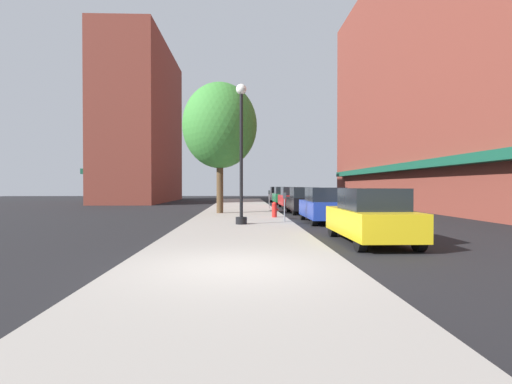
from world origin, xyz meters
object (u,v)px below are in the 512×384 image
(parking_meter_near, at_px, (285,203))
(parking_meter_far, at_px, (269,197))
(fire_hydrant, at_px, (274,209))
(car_white, at_px, (278,194))
(tree_near, at_px, (220,126))
(lamppost, at_px, (241,151))
(car_green, at_px, (283,196))
(car_red, at_px, (292,198))
(car_yellow, at_px, (371,217))
(car_black, at_px, (304,201))
(car_blue, at_px, (324,206))

(parking_meter_near, height_order, parking_meter_far, same)
(fire_hydrant, distance_m, parking_meter_far, 8.07)
(fire_hydrant, height_order, car_white, car_white)
(tree_near, height_order, car_white, tree_near)
(lamppost, xyz_separation_m, parking_meter_near, (1.97, 1.31, -2.25))
(tree_near, height_order, car_green, tree_near)
(tree_near, distance_m, car_red, 10.13)
(parking_meter_near, bearing_deg, car_red, 81.60)
(fire_hydrant, bearing_deg, tree_near, 131.70)
(fire_hydrant, relative_size, tree_near, 0.10)
(tree_near, xyz_separation_m, car_red, (5.22, 7.42, -4.52))
(tree_near, distance_m, car_green, 15.65)
(car_yellow, xyz_separation_m, car_black, (0.00, 13.26, 0.00))
(tree_near, xyz_separation_m, car_blue, (5.22, -5.23, -4.52))
(car_red, bearing_deg, car_black, -90.96)
(lamppost, relative_size, car_red, 1.37)
(parking_meter_near, height_order, car_green, car_green)
(lamppost, height_order, car_black, lamppost)
(car_black, bearing_deg, car_red, 91.96)
(car_black, height_order, car_red, same)
(car_white, bearing_deg, tree_near, -102.98)
(parking_meter_far, distance_m, car_red, 3.36)
(tree_near, xyz_separation_m, car_green, (5.22, 14.04, -4.52))
(parking_meter_far, distance_m, car_white, 15.47)
(parking_meter_near, xyz_separation_m, car_blue, (1.95, 0.55, -0.14))
(fire_hydrant, bearing_deg, parking_meter_far, 88.09)
(car_green, bearing_deg, tree_near, -111.81)
(car_black, relative_size, car_red, 1.00)
(fire_hydrant, distance_m, car_green, 17.56)
(fire_hydrant, height_order, car_green, car_green)
(parking_meter_near, distance_m, car_blue, 2.03)
(lamppost, bearing_deg, car_blue, 25.40)
(parking_meter_near, bearing_deg, tree_near, 119.52)
(car_black, bearing_deg, car_yellow, -88.04)
(car_green, xyz_separation_m, car_white, (0.00, 5.99, 0.00))
(car_green, bearing_deg, car_white, 88.59)
(car_black, distance_m, car_green, 12.84)
(parking_meter_near, bearing_deg, car_green, 84.38)
(car_red, bearing_deg, car_blue, -90.96)
(lamppost, distance_m, tree_near, 7.51)
(parking_meter_near, xyz_separation_m, parking_meter_far, (0.00, 10.46, 0.00))
(parking_meter_far, distance_m, car_blue, 10.10)
(car_green, bearing_deg, car_red, -91.41)
(car_yellow, xyz_separation_m, car_blue, (0.00, 6.83, 0.00))
(car_green, height_order, car_white, same)
(car_yellow, relative_size, car_black, 1.00)
(parking_meter_far, relative_size, car_blue, 0.30)
(lamppost, height_order, car_white, lamppost)
(tree_near, xyz_separation_m, car_white, (5.22, 20.03, -4.52))
(parking_meter_near, height_order, car_white, car_white)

